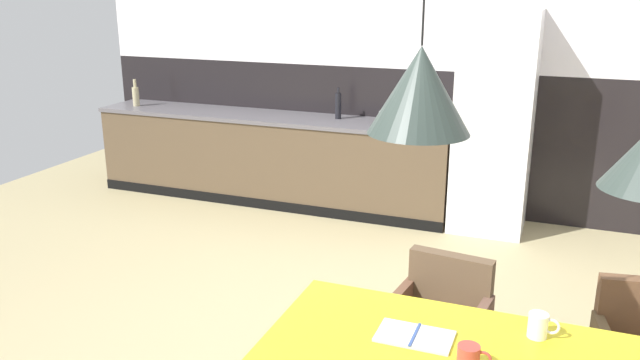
% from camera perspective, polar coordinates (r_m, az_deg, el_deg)
% --- Properties ---
extents(back_wall_splashback_dark, '(7.01, 0.12, 1.38)m').
position_cam_1_polar(back_wall_splashback_dark, '(6.45, 9.12, 3.53)').
color(back_wall_splashback_dark, black).
rests_on(back_wall_splashback_dark, ground).
extents(kitchen_counter, '(3.74, 0.63, 0.90)m').
position_cam_1_polar(kitchen_counter, '(6.65, -4.38, 1.95)').
color(kitchen_counter, brown).
rests_on(kitchen_counter, ground).
extents(refrigerator_column, '(0.65, 0.60, 1.97)m').
position_cam_1_polar(refrigerator_column, '(5.94, 15.15, 4.86)').
color(refrigerator_column, silver).
rests_on(refrigerator_column, ground).
extents(armchair_by_stool, '(0.54, 0.52, 0.78)m').
position_cam_1_polar(armchair_by_stool, '(3.56, 10.73, -11.19)').
color(armchair_by_stool, brown).
rests_on(armchair_by_stool, ground).
extents(open_book, '(0.32, 0.20, 0.02)m').
position_cam_1_polar(open_book, '(2.81, 8.37, -13.50)').
color(open_book, white).
rests_on(open_book, dining_table).
extents(mug_dark_espresso, '(0.13, 0.08, 0.11)m').
position_cam_1_polar(mug_dark_espresso, '(2.91, 18.78, -12.08)').
color(mug_dark_espresso, white).
rests_on(mug_dark_espresso, dining_table).
extents(mug_short_terracotta, '(0.13, 0.09, 0.09)m').
position_cam_1_polar(mug_short_terracotta, '(2.64, 13.06, -14.99)').
color(mug_short_terracotta, '#B23D33').
rests_on(mug_short_terracotta, dining_table).
extents(cooking_pot, '(0.28, 0.28, 0.16)m').
position_cam_1_polar(cooking_pot, '(6.03, 6.52, 5.37)').
color(cooking_pot, black).
rests_on(cooking_pot, kitchen_counter).
extents(bottle_vinegar_dark, '(0.06, 0.06, 0.31)m').
position_cam_1_polar(bottle_vinegar_dark, '(6.34, 1.62, 6.60)').
color(bottle_vinegar_dark, black).
rests_on(bottle_vinegar_dark, kitchen_counter).
extents(bottle_wine_green, '(0.07, 0.07, 0.29)m').
position_cam_1_polar(bottle_wine_green, '(7.29, -15.98, 7.20)').
color(bottle_wine_green, tan).
rests_on(bottle_wine_green, kitchen_counter).
extents(pendant_lamp_over_table_near, '(0.38, 0.38, 1.07)m').
position_cam_1_polar(pendant_lamp_over_table_near, '(2.37, 8.83, 7.85)').
color(pendant_lamp_over_table_near, black).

